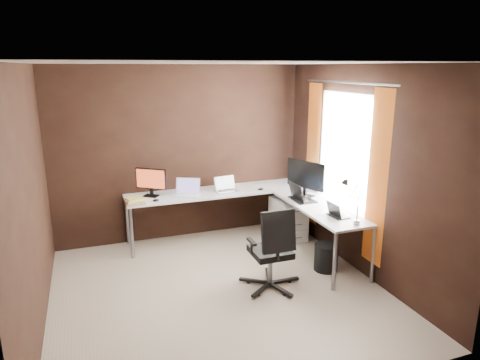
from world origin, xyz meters
name	(u,v)px	position (x,y,z in m)	size (l,w,h in m)	color
room	(245,179)	(0.34, 0.07, 1.28)	(3.60, 3.60, 2.50)	tan
desk	(254,201)	(0.84, 1.04, 0.68)	(2.65, 2.25, 0.73)	white
drawer_pedestal	(288,219)	(1.43, 1.15, 0.30)	(0.42, 0.50, 0.60)	white
monitor_left	(151,181)	(-0.47, 1.57, 0.95)	(0.38, 0.28, 0.39)	black
monitor_right	(306,176)	(1.52, 0.83, 1.01)	(0.28, 0.57, 0.50)	black
laptop_white	(187,192)	(0.00, 1.45, 0.78)	(0.41, 0.37, 0.23)	white
laptop_silver	(226,188)	(0.57, 1.44, 0.78)	(0.33, 0.25, 0.21)	silver
laptop_black_big	(300,197)	(1.36, 0.68, 0.78)	(0.26, 0.37, 0.25)	black
laptop_black_small	(337,213)	(1.47, -0.03, 0.77)	(0.20, 0.26, 0.18)	black
book_stack	(135,201)	(-0.73, 1.30, 0.77)	(0.27, 0.23, 0.08)	tan
mouse_left	(156,200)	(-0.46, 1.30, 0.75)	(0.08, 0.05, 0.03)	black
mouse_corner	(261,189)	(1.05, 1.31, 0.75)	(0.08, 0.05, 0.03)	black
desk_lamp	(350,196)	(1.48, -0.28, 1.05)	(0.18, 0.20, 0.52)	slate
office_chair	(271,265)	(0.59, -0.12, 0.29)	(0.55, 0.55, 0.98)	black
wastebasket	(326,257)	(1.42, 0.06, 0.17)	(0.29, 0.29, 0.34)	black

